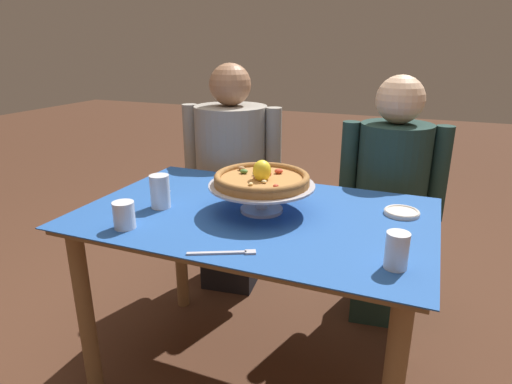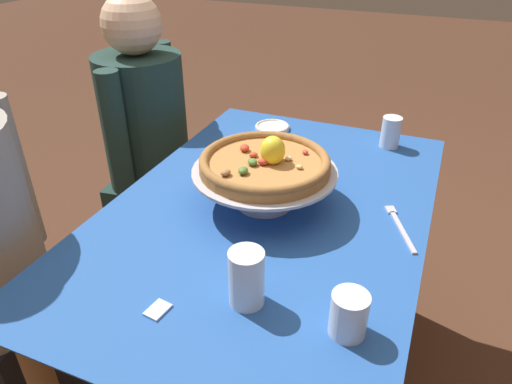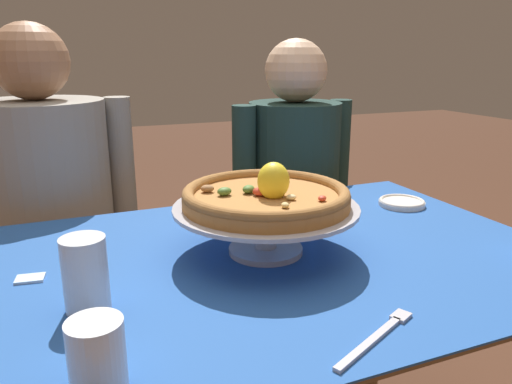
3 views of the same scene
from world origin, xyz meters
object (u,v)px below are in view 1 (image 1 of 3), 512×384
(water_glass_front_left, at_px, (124,217))
(diner_left, at_px, (232,180))
(side_plate, at_px, (402,212))
(sugar_packet, at_px, (163,191))
(pizza, at_px, (262,178))
(water_glass_side_left, at_px, (160,193))
(pizza_stand, at_px, (262,191))
(diner_right, at_px, (389,207))
(water_glass_front_right, at_px, (397,253))
(dinner_fork, at_px, (226,253))

(water_glass_front_left, distance_m, diner_left, 0.98)
(side_plate, height_order, sugar_packet, side_plate)
(pizza, distance_m, side_plate, 0.51)
(water_glass_side_left, xyz_separation_m, side_plate, (0.84, 0.26, -0.05))
(pizza_stand, xyz_separation_m, diner_right, (0.39, 0.65, -0.24))
(side_plate, distance_m, sugar_packet, 0.94)
(side_plate, distance_m, diner_right, 0.53)
(water_glass_front_right, height_order, side_plate, water_glass_front_right)
(pizza_stand, distance_m, diner_right, 0.80)
(side_plate, bearing_deg, diner_left, 151.39)
(pizza_stand, relative_size, side_plate, 3.07)
(water_glass_front_left, bearing_deg, water_glass_front_right, 3.78)
(pizza_stand, height_order, diner_right, diner_right)
(sugar_packet, height_order, diner_right, diner_right)
(pizza, relative_size, dinner_fork, 1.80)
(water_glass_front_left, xyz_separation_m, side_plate, (0.84, 0.47, -0.03))
(water_glass_front_left, bearing_deg, pizza, 40.52)
(water_glass_front_right, xyz_separation_m, sugar_packet, (-0.95, 0.30, -0.04))
(pizza, xyz_separation_m, water_glass_front_left, (-0.36, -0.31, -0.09))
(diner_left, bearing_deg, sugar_packet, -92.55)
(diner_left, bearing_deg, water_glass_front_left, -86.22)
(sugar_packet, bearing_deg, pizza, -6.12)
(diner_right, bearing_deg, pizza_stand, -121.10)
(pizza, bearing_deg, dinner_fork, -85.63)
(water_glass_side_left, distance_m, diner_right, 1.09)
(pizza_stand, bearing_deg, sugar_packet, 173.98)
(water_glass_front_left, bearing_deg, dinner_fork, -6.28)
(water_glass_front_left, height_order, water_glass_side_left, water_glass_side_left)
(pizza, height_order, diner_left, diner_left)
(dinner_fork, bearing_deg, water_glass_front_right, 12.10)
(water_glass_front_right, relative_size, dinner_fork, 0.55)
(water_glass_front_right, distance_m, side_plate, 0.41)
(water_glass_front_left, bearing_deg, side_plate, 29.21)
(pizza, relative_size, side_plate, 2.74)
(water_glass_front_left, xyz_separation_m, diner_right, (0.76, 0.97, -0.20))
(water_glass_front_left, xyz_separation_m, sugar_packet, (-0.09, 0.36, -0.04))
(pizza, bearing_deg, pizza_stand, 102.63)
(water_glass_side_left, xyz_separation_m, dinner_fork, (0.39, -0.25, -0.05))
(diner_left, bearing_deg, side_plate, -28.61)
(pizza_stand, distance_m, water_glass_front_right, 0.55)
(water_glass_side_left, relative_size, diner_left, 0.10)
(water_glass_front_left, height_order, sugar_packet, water_glass_front_left)
(water_glass_front_left, xyz_separation_m, water_glass_front_right, (0.85, 0.06, 0.01))
(pizza_stand, distance_m, side_plate, 0.51)
(side_plate, distance_m, diner_left, 1.04)
(dinner_fork, relative_size, diner_left, 0.16)
(water_glass_side_left, bearing_deg, sugar_packet, 121.13)
(pizza_stand, bearing_deg, water_glass_front_right, -27.42)
(water_glass_front_right, height_order, diner_left, diner_left)
(water_glass_front_left, distance_m, water_glass_side_left, 0.21)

